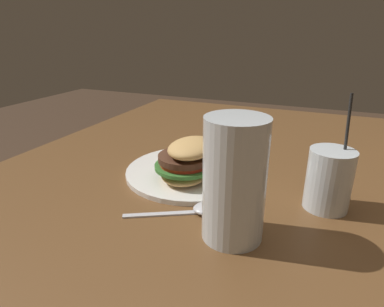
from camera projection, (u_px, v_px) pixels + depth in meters
dining_table at (273, 228)px, 0.66m from camera, size 1.36×1.24×0.71m
meal_plate_near at (191, 164)px, 0.66m from camera, size 0.28×0.28×0.10m
beer_glass at (234, 184)px, 0.45m from camera, size 0.09×0.09×0.18m
juice_glass at (329, 182)px, 0.54m from camera, size 0.08×0.08×0.20m
spoon at (204, 209)px, 0.54m from camera, size 0.11×0.16×0.02m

